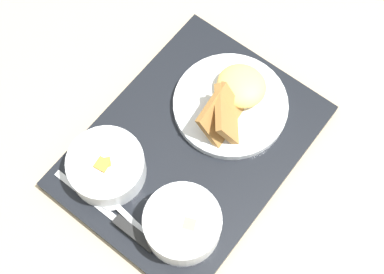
{
  "coord_description": "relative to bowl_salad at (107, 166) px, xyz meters",
  "views": [
    {
      "loc": [
        -0.26,
        -0.21,
        0.84
      ],
      "look_at": [
        0.0,
        0.0,
        0.05
      ],
      "focal_mm": 50.0,
      "sensor_mm": 36.0,
      "label": 1
    }
  ],
  "objects": [
    {
      "name": "bowl_salad",
      "position": [
        0.0,
        0.0,
        0.0
      ],
      "size": [
        0.12,
        0.12,
        0.05
      ],
      "color": "silver",
      "rests_on": "serving_tray"
    },
    {
      "name": "serving_tray",
      "position": [
        0.12,
        -0.07,
        -0.04
      ],
      "size": [
        0.42,
        0.32,
        0.02
      ],
      "color": "black",
      "rests_on": "ground_plane"
    },
    {
      "name": "bowl_soup",
      "position": [
        0.0,
        -0.15,
        0.01
      ],
      "size": [
        0.12,
        0.12,
        0.06
      ],
      "color": "silver",
      "rests_on": "serving_tray"
    },
    {
      "name": "ground_plane",
      "position": [
        0.12,
        -0.07,
        -0.05
      ],
      "size": [
        4.0,
        4.0,
        0.0
      ],
      "primitive_type": "plane",
      "color": "tan"
    },
    {
      "name": "plate_main",
      "position": [
        0.22,
        -0.08,
        -0.01
      ],
      "size": [
        0.2,
        0.2,
        0.08
      ],
      "color": "silver",
      "rests_on": "serving_tray"
    },
    {
      "name": "spoon",
      "position": [
        -0.04,
        -0.06,
        -0.02
      ],
      "size": [
        0.04,
        0.15,
        0.01
      ],
      "rotation": [
        0.0,
        0.0,
        1.49
      ],
      "color": "silver",
      "rests_on": "serving_tray"
    },
    {
      "name": "knife",
      "position": [
        -0.05,
        -0.08,
        -0.02
      ],
      "size": [
        0.02,
        0.2,
        0.02
      ],
      "rotation": [
        0.0,
        0.0,
        1.59
      ],
      "color": "silver",
      "rests_on": "serving_tray"
    }
  ]
}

